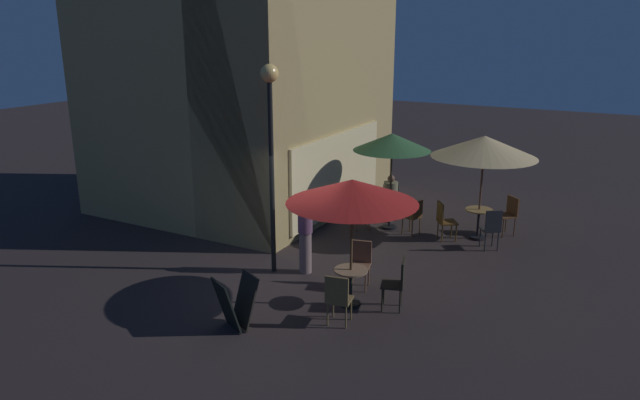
{
  "coord_description": "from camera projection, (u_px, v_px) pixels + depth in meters",
  "views": [
    {
      "loc": [
        -9.26,
        -5.62,
        4.97
      ],
      "look_at": [
        0.74,
        -0.14,
        1.62
      ],
      "focal_mm": 33.0,
      "sensor_mm": 36.0,
      "label": 1
    }
  ],
  "objects": [
    {
      "name": "cafe_chair_6",
      "position": [
        444.0,
        218.0,
        14.15
      ],
      "size": [
        0.6,
        0.6,
        0.95
      ],
      "rotation": [
        0.0,
        0.0,
        -0.96
      ],
      "color": "#573915",
      "rests_on": "ground"
    },
    {
      "name": "cafe_chair_5",
      "position": [
        414.0,
        214.0,
        14.45
      ],
      "size": [
        0.48,
        0.48,
        0.9
      ],
      "rotation": [
        0.0,
        0.0,
        1.26
      ],
      "color": "#503519",
      "rests_on": "ground"
    },
    {
      "name": "cafe_chair_3",
      "position": [
        390.0,
        198.0,
        15.83
      ],
      "size": [
        0.53,
        0.53,
        0.9
      ],
      "rotation": [
        0.0,
        0.0,
        -2.78
      ],
      "color": "black",
      "rests_on": "ground"
    },
    {
      "name": "patio_umbrella_0",
      "position": [
        352.0,
        192.0,
        10.34
      ],
      "size": [
        2.37,
        2.37,
        2.41
      ],
      "color": "black",
      "rests_on": "ground"
    },
    {
      "name": "cafe_chair_8",
      "position": [
        509.0,
        212.0,
        14.52
      ],
      "size": [
        0.6,
        0.6,
        0.97
      ],
      "rotation": [
        0.0,
        0.0,
        2.42
      ],
      "color": "#56361E",
      "rests_on": "ground"
    },
    {
      "name": "cafe_chair_7",
      "position": [
        492.0,
        226.0,
        13.48
      ],
      "size": [
        0.54,
        0.54,
        0.99
      ],
      "rotation": [
        0.0,
        0.0,
        0.62
      ],
      "color": "#252528",
      "rests_on": "ground"
    },
    {
      "name": "patron_seated_0",
      "position": [
        391.0,
        194.0,
        15.66
      ],
      "size": [
        0.56,
        0.48,
        1.21
      ],
      "rotation": [
        0.0,
        0.0,
        -2.78
      ],
      "color": "#24413A",
      "rests_on": "ground"
    },
    {
      "name": "patron_standing_1",
      "position": [
        305.0,
        232.0,
        12.17
      ],
      "size": [
        0.3,
        0.3,
        1.74
      ],
      "rotation": [
        0.0,
        0.0,
        2.72
      ],
      "color": "slate",
      "rests_on": "ground"
    },
    {
      "name": "cafe_chair_2",
      "position": [
        338.0,
        296.0,
        10.05
      ],
      "size": [
        0.48,
        0.48,
        0.94
      ],
      "rotation": [
        0.0,
        0.0,
        0.18
      ],
      "color": "brown",
      "rests_on": "ground"
    },
    {
      "name": "patio_umbrella_2",
      "position": [
        484.0,
        147.0,
        13.76
      ],
      "size": [
        2.48,
        2.48,
        2.54
      ],
      "color": "black",
      "rests_on": "ground"
    },
    {
      "name": "cafe_chair_4",
      "position": [
        358.0,
        209.0,
        14.87
      ],
      "size": [
        0.56,
        0.56,
        0.92
      ],
      "rotation": [
        0.0,
        0.0,
        -0.92
      ],
      "color": "#543322",
      "rests_on": "ground"
    },
    {
      "name": "cafe_table_2",
      "position": [
        479.0,
        218.0,
        14.25
      ],
      "size": [
        0.66,
        0.66,
        0.75
      ],
      "color": "black",
      "rests_on": "ground"
    },
    {
      "name": "patio_umbrella_1",
      "position": [
        392.0,
        143.0,
        14.51
      ],
      "size": [
        1.94,
        1.94,
        2.46
      ],
      "color": "black",
      "rests_on": "ground"
    },
    {
      "name": "cafe_table_1",
      "position": [
        390.0,
        210.0,
        15.0
      ],
      "size": [
        0.62,
        0.62,
        0.75
      ],
      "color": "black",
      "rests_on": "ground"
    },
    {
      "name": "cafe_building",
      "position": [
        251.0,
        39.0,
        15.03
      ],
      "size": [
        6.96,
        6.51,
        9.38
      ],
      "color": "tan",
      "rests_on": "ground"
    },
    {
      "name": "street_lamp_near_corner",
      "position": [
        271.0,
        123.0,
        11.59
      ],
      "size": [
        0.36,
        0.36,
        4.3
      ],
      "color": "black",
      "rests_on": "ground"
    },
    {
      "name": "cafe_chair_0",
      "position": [
        397.0,
        280.0,
        10.63
      ],
      "size": [
        0.5,
        0.5,
        0.97
      ],
      "rotation": [
        0.0,
        0.0,
        1.87
      ],
      "color": "black",
      "rests_on": "ground"
    },
    {
      "name": "ground_plane",
      "position": [
        296.0,
        285.0,
        11.78
      ],
      "size": [
        60.0,
        60.0,
        0.0
      ],
      "primitive_type": "plane",
      "color": "#2B2222"
    },
    {
      "name": "cafe_chair_1",
      "position": [
        360.0,
        260.0,
        11.6
      ],
      "size": [
        0.5,
        0.5,
        0.93
      ],
      "rotation": [
        0.0,
        0.0,
        -2.91
      ],
      "color": "brown",
      "rests_on": "ground"
    },
    {
      "name": "cafe_table_0",
      "position": [
        351.0,
        281.0,
        10.82
      ],
      "size": [
        0.63,
        0.63,
        0.71
      ],
      "color": "black",
      "rests_on": "ground"
    },
    {
      "name": "menu_sandwich_board",
      "position": [
        236.0,
        303.0,
        9.99
      ],
      "size": [
        0.83,
        0.78,
        0.91
      ],
      "rotation": [
        0.0,
        0.0,
        -0.47
      ],
      "color": "black",
      "rests_on": "ground"
    }
  ]
}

